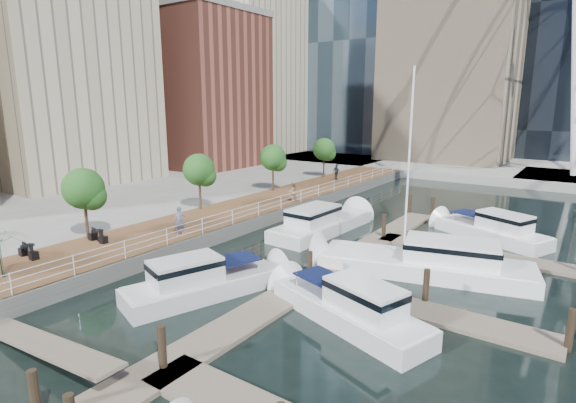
# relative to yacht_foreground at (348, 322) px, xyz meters

# --- Properties ---
(ground) EXTENTS (520.00, 520.00, 0.00)m
(ground) POSITION_rel_yacht_foreground_xyz_m (-6.74, -5.25, 0.00)
(ground) COLOR black
(ground) RESTS_ON ground
(boardwalk) EXTENTS (6.00, 60.00, 1.00)m
(boardwalk) POSITION_rel_yacht_foreground_xyz_m (-15.74, 9.75, 0.50)
(boardwalk) COLOR brown
(boardwalk) RESTS_ON ground
(seawall) EXTENTS (0.25, 60.00, 1.00)m
(seawall) POSITION_rel_yacht_foreground_xyz_m (-12.74, 9.75, 0.50)
(seawall) COLOR #595954
(seawall) RESTS_ON ground
(land_inland) EXTENTS (48.00, 90.00, 1.00)m
(land_inland) POSITION_rel_yacht_foreground_xyz_m (-42.74, 9.75, 0.50)
(land_inland) COLOR gray
(land_inland) RESTS_ON ground
(land_far) EXTENTS (200.00, 114.00, 1.00)m
(land_far) POSITION_rel_yacht_foreground_xyz_m (-6.74, 96.75, 0.50)
(land_far) COLOR gray
(land_far) RESTS_ON ground
(railing) EXTENTS (0.10, 60.00, 1.05)m
(railing) POSITION_rel_yacht_foreground_xyz_m (-12.84, 9.75, 1.52)
(railing) COLOR white
(railing) RESTS_ON boardwalk
(floating_docks) EXTENTS (16.00, 34.00, 2.60)m
(floating_docks) POSITION_rel_yacht_foreground_xyz_m (1.23, 4.73, 0.49)
(floating_docks) COLOR #6D6051
(floating_docks) RESTS_ON ground
(midrise_condos) EXTENTS (19.00, 67.00, 28.00)m
(midrise_condos) POSITION_rel_yacht_foreground_xyz_m (-40.30, 21.57, 13.42)
(midrise_condos) COLOR #BCAD8E
(midrise_condos) RESTS_ON ground
(street_trees) EXTENTS (2.60, 42.60, 4.60)m
(street_trees) POSITION_rel_yacht_foreground_xyz_m (-18.14, 8.75, 4.29)
(street_trees) COLOR #3F2B1C
(street_trees) RESTS_ON ground
(yacht_foreground) EXTENTS (9.20, 5.10, 2.15)m
(yacht_foreground) POSITION_rel_yacht_foreground_xyz_m (0.00, 0.00, 0.00)
(yacht_foreground) COLOR white
(yacht_foreground) RESTS_ON ground
(pedestrian_near) EXTENTS (0.85, 0.81, 1.95)m
(pedestrian_near) POSITION_rel_yacht_foreground_xyz_m (-13.81, 2.66, 1.97)
(pedestrian_near) COLOR #52586E
(pedestrian_near) RESTS_ON boardwalk
(pedestrian_mid) EXTENTS (0.91, 1.03, 1.77)m
(pedestrian_mid) POSITION_rel_yacht_foreground_xyz_m (-13.62, 15.57, 1.89)
(pedestrian_mid) COLOR gray
(pedestrian_mid) RESTS_ON boardwalk
(pedestrian_far) EXTENTS (1.15, 0.72, 1.82)m
(pedestrian_far) POSITION_rel_yacht_foreground_xyz_m (-15.90, 27.80, 1.91)
(pedestrian_far) COLOR #2F333B
(pedestrian_far) RESTS_ON boardwalk
(moored_yachts) EXTENTS (23.94, 31.04, 11.50)m
(moored_yachts) POSITION_rel_yacht_foreground_xyz_m (0.90, 7.01, 0.00)
(moored_yachts) COLOR white
(moored_yachts) RESTS_ON ground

